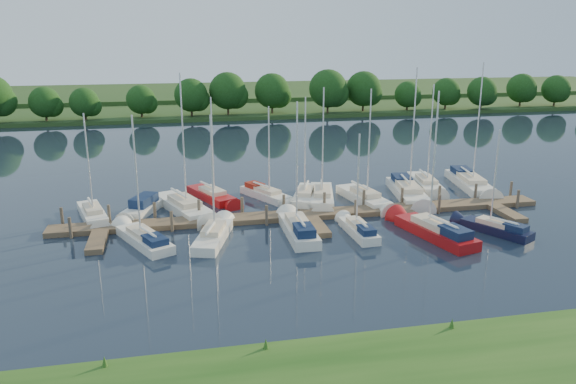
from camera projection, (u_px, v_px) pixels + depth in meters
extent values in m
plane|color=#182231|center=(336.00, 254.00, 37.93)|extent=(260.00, 260.00, 0.00)
cube|color=#4E3D2C|center=(308.00, 215.00, 45.41)|extent=(40.00, 2.00, 0.40)
cube|color=#4E3D2C|center=(97.00, 242.00, 39.47)|extent=(1.20, 4.00, 0.40)
cube|color=#4E3D2C|center=(211.00, 234.00, 41.03)|extent=(1.20, 4.00, 0.40)
cube|color=#4E3D2C|center=(317.00, 227.00, 42.58)|extent=(1.20, 4.00, 0.40)
cube|color=#4E3D2C|center=(416.00, 220.00, 44.13)|extent=(1.20, 4.00, 0.40)
cube|color=#4E3D2C|center=(507.00, 213.00, 45.68)|extent=(1.20, 4.00, 0.40)
cylinder|color=#473D33|center=(62.00, 220.00, 42.83)|extent=(0.24, 0.24, 2.00)
cylinder|color=#473D33|center=(109.00, 217.00, 43.50)|extent=(0.24, 0.24, 2.00)
cylinder|color=#473D33|center=(155.00, 214.00, 44.17)|extent=(0.24, 0.24, 2.00)
cylinder|color=#473D33|center=(199.00, 212.00, 44.84)|extent=(0.24, 0.24, 2.00)
cylinder|color=#473D33|center=(242.00, 209.00, 45.51)|extent=(0.24, 0.24, 2.00)
cylinder|color=#473D33|center=(284.00, 206.00, 46.18)|extent=(0.24, 0.24, 2.00)
cylinder|color=#473D33|center=(324.00, 204.00, 46.85)|extent=(0.24, 0.24, 2.00)
cylinder|color=#473D33|center=(364.00, 202.00, 47.53)|extent=(0.24, 0.24, 2.00)
cylinder|color=#473D33|center=(402.00, 199.00, 48.20)|extent=(0.24, 0.24, 2.00)
cylinder|color=#473D33|center=(439.00, 197.00, 48.87)|extent=(0.24, 0.24, 2.00)
cylinder|color=#473D33|center=(475.00, 195.00, 49.54)|extent=(0.24, 0.24, 2.00)
cylinder|color=#473D33|center=(511.00, 192.00, 50.21)|extent=(0.24, 0.24, 2.00)
cylinder|color=#473D33|center=(71.00, 231.00, 40.58)|extent=(0.24, 0.24, 2.00)
cylinder|color=#473D33|center=(172.00, 224.00, 41.98)|extent=(0.24, 0.24, 2.00)
cylinder|color=#473D33|center=(267.00, 218.00, 43.37)|extent=(0.24, 0.24, 2.00)
cylinder|color=#473D33|center=(356.00, 212.00, 44.77)|extent=(0.24, 0.24, 2.00)
cylinder|color=#473D33|center=(439.00, 207.00, 46.17)|extent=(0.24, 0.24, 2.00)
cylinder|color=#473D33|center=(518.00, 201.00, 47.56)|extent=(0.24, 0.24, 2.00)
cube|color=#1D3C17|center=(226.00, 108.00, 108.47)|extent=(180.00, 30.00, 0.60)
cube|color=#365425|center=(216.00, 93.00, 131.91)|extent=(220.00, 40.00, 1.40)
cylinder|color=#38281C|center=(34.00, 119.00, 88.44)|extent=(0.36, 0.36, 2.48)
sphere|color=#183B10|center=(32.00, 100.00, 87.61)|extent=(5.79, 5.79, 5.79)
sphere|color=#183B10|center=(41.00, 105.00, 88.27)|extent=(4.13, 4.13, 4.13)
cylinder|color=#38281C|center=(83.00, 116.00, 90.65)|extent=(0.36, 0.36, 2.78)
sphere|color=#183B10|center=(81.00, 95.00, 89.72)|extent=(6.48, 6.48, 6.48)
sphere|color=#183B10|center=(91.00, 100.00, 90.43)|extent=(4.63, 4.63, 4.63)
cylinder|color=#38281C|center=(140.00, 113.00, 94.53)|extent=(0.36, 0.36, 2.72)
sphere|color=#183B10|center=(138.00, 93.00, 93.62)|extent=(6.36, 6.36, 6.36)
sphere|color=#183B10|center=(147.00, 98.00, 94.32)|extent=(4.54, 4.54, 4.54)
cylinder|color=#38281C|center=(190.00, 116.00, 93.20)|extent=(0.36, 0.36, 2.09)
sphere|color=#183B10|center=(189.00, 100.00, 92.50)|extent=(4.88, 4.88, 4.88)
sphere|color=#183B10|center=(196.00, 104.00, 93.09)|extent=(3.48, 3.48, 3.48)
cylinder|color=#38281C|center=(236.00, 113.00, 94.30)|extent=(0.36, 0.36, 2.49)
sphere|color=#183B10|center=(235.00, 95.00, 93.46)|extent=(5.81, 5.81, 5.81)
sphere|color=#183B10|center=(243.00, 100.00, 94.12)|extent=(4.15, 4.15, 4.15)
cylinder|color=#38281C|center=(286.00, 111.00, 96.11)|extent=(0.36, 0.36, 2.70)
sphere|color=#183B10|center=(286.00, 92.00, 95.21)|extent=(6.30, 6.30, 6.30)
sphere|color=#183B10|center=(293.00, 97.00, 95.90)|extent=(4.50, 4.50, 4.50)
cylinder|color=#38281C|center=(326.00, 111.00, 99.12)|extent=(0.36, 0.36, 2.14)
sphere|color=#183B10|center=(326.00, 96.00, 98.40)|extent=(4.99, 4.99, 4.99)
sphere|color=#183B10|center=(332.00, 99.00, 98.99)|extent=(3.57, 3.57, 3.57)
cylinder|color=#38281C|center=(367.00, 108.00, 102.01)|extent=(0.36, 0.36, 2.15)
sphere|color=#183B10|center=(368.00, 94.00, 101.29)|extent=(5.01, 5.01, 5.01)
sphere|color=#183B10|center=(373.00, 97.00, 101.89)|extent=(3.58, 3.58, 3.58)
cylinder|color=#38281C|center=(408.00, 106.00, 102.99)|extent=(0.36, 0.36, 2.84)
sphere|color=#183B10|center=(410.00, 87.00, 102.04)|extent=(6.62, 6.62, 6.62)
sphere|color=#183B10|center=(416.00, 91.00, 102.76)|extent=(4.73, 4.73, 4.73)
cylinder|color=#38281C|center=(439.00, 105.00, 105.29)|extent=(0.36, 0.36, 2.54)
sphere|color=#183B10|center=(440.00, 88.00, 104.44)|extent=(5.92, 5.92, 5.92)
sphere|color=#183B10|center=(446.00, 92.00, 105.10)|extent=(4.23, 4.23, 4.23)
cylinder|color=#38281C|center=(483.00, 104.00, 106.20)|extent=(0.36, 0.36, 2.74)
sphere|color=#183B10|center=(484.00, 86.00, 105.28)|extent=(6.39, 6.39, 6.39)
sphere|color=#183B10|center=(490.00, 90.00, 105.98)|extent=(4.56, 4.56, 4.56)
cylinder|color=#38281C|center=(527.00, 104.00, 104.93)|extent=(0.36, 0.36, 2.76)
sphere|color=#183B10|center=(529.00, 86.00, 104.00)|extent=(6.45, 6.45, 6.45)
sphere|color=#183B10|center=(535.00, 91.00, 104.71)|extent=(4.61, 4.61, 4.61)
cylinder|color=#38281C|center=(563.00, 105.00, 107.23)|extent=(0.36, 0.36, 2.09)
sphere|color=#183B10|center=(564.00, 91.00, 106.53)|extent=(4.87, 4.87, 4.87)
sphere|color=#183B10|center=(568.00, 95.00, 107.11)|extent=(3.48, 3.48, 3.48)
cube|color=white|center=(93.00, 216.00, 45.29)|extent=(3.14, 6.04, 1.04)
cone|color=white|center=(99.00, 226.00, 42.80)|extent=(1.33, 2.18, 0.81)
cube|color=beige|center=(92.00, 209.00, 44.86)|extent=(1.88, 2.85, 0.47)
cylinder|color=silver|center=(88.00, 164.00, 43.57)|extent=(0.12, 0.12, 7.86)
cylinder|color=silver|center=(90.00, 202.00, 45.50)|extent=(0.80, 2.55, 0.10)
cylinder|color=white|center=(90.00, 202.00, 45.50)|extent=(0.82, 2.30, 0.20)
cube|color=white|center=(145.00, 210.00, 46.71)|extent=(3.68, 5.36, 0.99)
cone|color=white|center=(129.00, 220.00, 44.32)|extent=(1.41, 1.75, 0.84)
cube|color=#122141|center=(144.00, 201.00, 46.49)|extent=(2.41, 3.12, 0.89)
cube|color=white|center=(183.00, 209.00, 47.10)|extent=(4.93, 8.16, 1.18)
cone|color=white|center=(203.00, 221.00, 43.91)|extent=(2.03, 2.98, 1.11)
cube|color=beige|center=(185.00, 201.00, 46.57)|extent=(2.84, 3.91, 0.54)
cylinder|color=silver|center=(183.00, 141.00, 44.83)|extent=(0.12, 0.12, 10.66)
cylinder|color=silver|center=(179.00, 193.00, 47.41)|extent=(1.38, 3.35, 0.10)
cylinder|color=white|center=(179.00, 193.00, 47.41)|extent=(1.33, 3.02, 0.20)
cube|color=#9F0E10|center=(211.00, 197.00, 50.33)|extent=(4.18, 6.46, 1.04)
cone|color=#9F0E10|center=(229.00, 206.00, 47.88)|extent=(1.70, 2.37, 0.88)
cube|color=beige|center=(212.00, 191.00, 49.90)|extent=(2.36, 3.12, 0.47)
cylinder|color=silver|center=(212.00, 146.00, 48.53)|extent=(0.12, 0.12, 8.49)
cylinder|color=silver|center=(207.00, 185.00, 50.54)|extent=(1.25, 2.62, 0.10)
cylinder|color=white|center=(207.00, 185.00, 50.54)|extent=(1.21, 2.38, 0.20)
cube|color=white|center=(266.00, 196.00, 50.58)|extent=(4.10, 5.79, 0.98)
cone|color=white|center=(286.00, 204.00, 48.47)|extent=(1.65, 2.14, 0.80)
cube|color=beige|center=(267.00, 191.00, 50.20)|extent=(2.27, 2.83, 0.45)
cube|color=maroon|center=(255.00, 185.00, 51.57)|extent=(1.79, 2.04, 0.49)
cylinder|color=silver|center=(269.00, 150.00, 48.97)|extent=(0.12, 0.12, 7.71)
cylinder|color=silver|center=(262.00, 185.00, 50.74)|extent=(1.30, 2.31, 0.10)
cylinder|color=white|center=(262.00, 185.00, 50.74)|extent=(1.25, 2.11, 0.20)
cube|color=white|center=(305.00, 197.00, 50.32)|extent=(3.82, 6.53, 1.02)
cone|color=white|center=(301.00, 208.00, 47.32)|extent=(1.59, 2.38, 0.88)
cube|color=beige|center=(305.00, 191.00, 49.84)|extent=(2.22, 3.12, 0.46)
cylinder|color=silver|center=(305.00, 147.00, 48.41)|extent=(0.12, 0.12, 8.52)
cylinder|color=silver|center=(306.00, 185.00, 50.64)|extent=(1.07, 2.70, 0.10)
cylinder|color=white|center=(306.00, 185.00, 50.64)|extent=(1.05, 2.44, 0.20)
cube|color=white|center=(322.00, 198.00, 50.08)|extent=(3.52, 7.14, 1.12)
cone|color=white|center=(323.00, 210.00, 46.77)|extent=(1.51, 2.57, 0.96)
cube|color=beige|center=(322.00, 192.00, 49.55)|extent=(2.15, 3.35, 0.51)
cylinder|color=silver|center=(323.00, 142.00, 47.99)|extent=(0.12, 0.12, 9.29)
cylinder|color=silver|center=(322.00, 184.00, 50.43)|extent=(0.84, 3.03, 0.10)
cylinder|color=white|center=(322.00, 184.00, 50.43)|extent=(0.85, 2.72, 0.20)
cube|color=white|center=(363.00, 200.00, 49.61)|extent=(3.13, 7.04, 1.17)
cone|color=white|center=(383.00, 211.00, 46.58)|extent=(1.38, 2.52, 0.95)
cube|color=beige|center=(365.00, 193.00, 49.10)|extent=(1.97, 3.27, 0.53)
cylinder|color=silver|center=(369.00, 143.00, 47.58)|extent=(0.12, 0.12, 9.19)
cylinder|color=silver|center=(360.00, 185.00, 49.89)|extent=(0.66, 3.03, 0.10)
cylinder|color=white|center=(360.00, 185.00, 49.89)|extent=(0.70, 2.71, 0.20)
cube|color=white|center=(407.00, 194.00, 51.34)|extent=(3.50, 8.27, 1.19)
cone|color=white|center=(419.00, 207.00, 47.49)|extent=(1.56, 2.95, 1.12)
cube|color=beige|center=(409.00, 187.00, 50.74)|extent=(2.24, 3.83, 0.54)
cube|color=#122141|center=(402.00, 179.00, 53.25)|extent=(1.94, 2.63, 0.60)
cylinder|color=silver|center=(413.00, 130.00, 48.91)|extent=(0.12, 0.12, 10.82)
cylinder|color=silver|center=(406.00, 179.00, 51.77)|extent=(0.68, 3.58, 0.10)
cylinder|color=white|center=(406.00, 179.00, 51.77)|extent=(0.71, 3.20, 0.20)
cube|color=white|center=(425.00, 185.00, 54.44)|extent=(2.99, 7.04, 1.01)
cone|color=white|center=(435.00, 195.00, 51.16)|extent=(1.33, 2.51, 0.96)
cube|color=beige|center=(426.00, 179.00, 53.94)|extent=(1.91, 3.26, 0.46)
cylinder|color=silver|center=(431.00, 134.00, 52.38)|extent=(0.12, 0.12, 9.21)
cylinder|color=silver|center=(424.00, 173.00, 54.82)|extent=(0.60, 3.05, 0.10)
cylinder|color=white|center=(424.00, 173.00, 54.82)|extent=(0.64, 2.73, 0.20)
cube|color=white|center=(469.00, 185.00, 54.45)|extent=(3.59, 8.48, 1.15)
cone|color=white|center=(485.00, 197.00, 50.51)|extent=(1.60, 3.02, 1.15)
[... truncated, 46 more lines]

